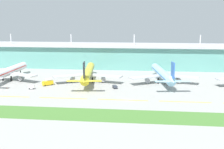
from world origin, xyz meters
TOP-DOWN VIEW (x-y plane):
  - ground_plane at (0.00, 0.00)m, footprint 600.00×600.00m
  - terminal_building at (-0.00, 102.73)m, footprint 288.00×34.00m
  - airliner_nearest at (-89.28, 40.55)m, footprint 48.79×61.91m
  - airliner_near_middle at (-30.47, 41.65)m, footprint 48.49×67.27m
  - airliner_far_middle at (21.62, 44.11)m, footprint 48.25×63.43m
  - taxiway_stripe_west at (-71.00, -0.20)m, footprint 28.00×0.70m
  - taxiway_stripe_mid_west at (-37.00, -0.20)m, footprint 28.00×0.70m
  - taxiway_stripe_centre at (-3.00, -0.20)m, footprint 28.00×0.70m
  - taxiway_stripe_mid_east at (31.00, -0.20)m, footprint 28.00×0.70m
  - grass_verge at (0.00, -26.12)m, footprint 300.00×18.00m
  - fuel_truck at (-55.46, 28.94)m, footprint 7.03×6.83m
  - baggage_cart at (-62.60, 17.97)m, footprint 3.82×2.44m
  - pushback_tug at (-9.83, 25.62)m, footprint 3.73×4.95m
  - safety_cone_left_wingtip at (-79.26, 18.19)m, footprint 0.56×0.56m

SIDE VIEW (x-z plane):
  - ground_plane at x=0.00m, z-range 0.00..0.00m
  - taxiway_stripe_west at x=-71.00m, z-range 0.00..0.04m
  - taxiway_stripe_mid_west at x=-37.00m, z-range 0.00..0.04m
  - taxiway_stripe_centre at x=-3.00m, z-range 0.00..0.04m
  - taxiway_stripe_mid_east at x=31.00m, z-range 0.00..0.04m
  - grass_verge at x=0.00m, z-range 0.00..0.10m
  - safety_cone_left_wingtip at x=-79.26m, z-range 0.00..0.70m
  - pushback_tug at x=-9.83m, z-range 0.18..2.03m
  - baggage_cart at x=-62.60m, z-range 0.02..2.50m
  - fuel_truck at x=-55.46m, z-range -0.21..4.74m
  - airliner_nearest at x=-89.28m, z-range -3.00..15.90m
  - airliner_far_middle at x=21.62m, z-range -3.00..15.90m
  - airliner_near_middle at x=-30.47m, z-range -3.00..15.90m
  - terminal_building at x=0.00m, z-range -4.30..25.94m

